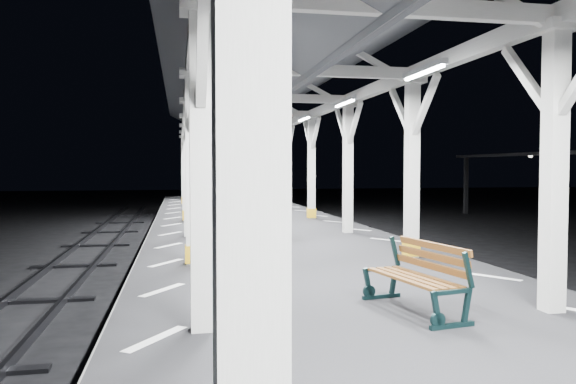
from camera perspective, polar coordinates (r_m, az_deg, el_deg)
name	(u,v)px	position (r m, az deg, el deg)	size (l,w,h in m)	color
ground	(337,352)	(8.46, 4.96, -15.87)	(120.00, 120.00, 0.00)	black
platform	(337,318)	(8.32, 4.97, -12.60)	(6.00, 50.00, 1.00)	black
hazard_stripes_left	(163,290)	(7.90, -12.62, -9.70)	(1.00, 48.00, 0.01)	silver
hazard_stripes_right	(492,277)	(9.17, 20.02, -8.09)	(1.00, 48.00, 0.01)	silver
canopy	(338,33)	(8.24, 5.11, 15.77)	(5.40, 49.00, 4.65)	silver
bench_near	(420,275)	(6.72, 13.23, -8.20)	(0.80, 1.54, 0.80)	black
bench_mid	(263,215)	(13.13, -2.59, -2.40)	(1.06, 1.98, 1.02)	black
bench_far	(224,202)	(19.83, -6.47, -0.99)	(0.90, 1.68, 0.86)	black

